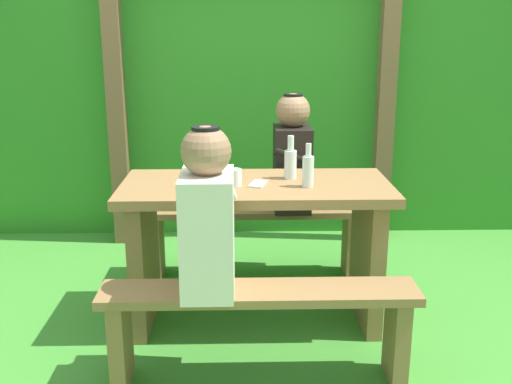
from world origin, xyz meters
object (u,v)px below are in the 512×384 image
Objects in this scene: person_black_coat at (292,157)px; bottle_left at (308,170)px; cell_phone at (258,184)px; bench_far at (254,228)px; bench_near at (259,316)px; person_white_shirt at (207,217)px; picnic_table at (256,229)px; drinking_glass at (234,177)px; bottle_right at (290,162)px.

bottle_left is (0.02, -0.67, 0.08)m from person_black_coat.
cell_phone is (-0.23, -0.63, -0.01)m from person_black_coat.
cell_phone reaches higher than bench_far.
person_black_coat is 5.14× the size of cell_phone.
person_white_shirt reaches higher than bench_near.
person_white_shirt is at bearing -110.31° from picnic_table.
person_black_coat is 8.23× the size of drinking_glass.
person_white_shirt is 0.56m from drinking_glass.
person_black_coat is (0.24, -0.00, 0.46)m from bench_far.
bench_far is 6.27× the size of bottle_left.
cell_phone reaches higher than bench_near.
bench_near is 0.89m from bottle_right.
person_black_coat is at bearing 86.35° from cell_phone.
bottle_left is 0.19m from bottle_right.
bench_far is 1.95× the size of person_white_shirt.
person_white_shirt is 1.27m from person_black_coat.
bottle_left is at bearing 46.82° from person_white_shirt.
bench_near is (0.00, -0.60, -0.20)m from picnic_table.
bottle_left reaches higher than drinking_glass.
bench_near is at bearing -74.62° from cell_phone.
picnic_table is 1.00× the size of bench_near.
bottle_left is (0.26, -0.08, 0.34)m from picnic_table.
person_black_coat reaches higher than bench_far.
person_white_shirt is (-0.22, 0.00, 0.46)m from bench_near.
bottle_right is at bearing -69.88° from bench_far.
drinking_glass is at bearing 78.76° from person_white_shirt.
person_white_shirt is 0.71m from bottle_left.
bench_far is (0.00, 0.60, -0.20)m from picnic_table.
bottle_right is (-0.07, 0.17, 0.00)m from bottle_left.
bench_far is 0.82m from drinking_glass.
bench_far is 16.02× the size of drinking_glass.
cell_phone is at bearing -144.48° from bottle_right.
picnic_table is 6.04× the size of bottle_right.
bench_near is 0.72m from cell_phone.
bench_far is at bearing 107.15° from cell_phone.
bench_far is at bearing 90.00° from picnic_table.
person_white_shirt and person_black_coat have the same top height.
person_white_shirt is (-0.22, -1.19, 0.46)m from bench_far.
bench_near is 1.19m from bench_far.
picnic_table is 0.68m from person_white_shirt.
bottle_left reaches higher than cell_phone.
person_white_shirt is at bearing 179.13° from bench_near.
person_black_coat reaches higher than bottle_right.
bench_far is 0.52m from person_black_coat.
bench_near is at bearing -105.10° from bottle_right.
person_white_shirt is 0.80m from bottle_right.
bench_far is 0.90m from bottle_left.
picnic_table is 0.44m from bottle_left.
bench_far is at bearing 80.21° from drinking_glass.
cell_phone is (-0.18, -0.13, -0.08)m from bottle_right.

